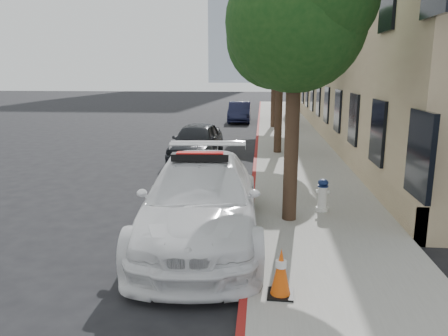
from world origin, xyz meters
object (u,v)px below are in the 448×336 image
(parked_car_mid, at_px, (197,141))
(fire_hydrant, at_px, (323,195))
(parked_car_far, at_px, (240,112))
(police_car, at_px, (201,200))
(traffic_cone, at_px, (281,273))

(parked_car_mid, bearing_deg, fire_hydrant, -55.85)
(parked_car_far, bearing_deg, police_car, -89.92)
(fire_hydrant, xyz_separation_m, traffic_cone, (-1.10, -3.98, -0.01))
(police_car, relative_size, fire_hydrant, 7.61)
(parked_car_mid, bearing_deg, parked_car_far, 88.68)
(parked_car_mid, distance_m, traffic_cone, 10.76)
(police_car, height_order, fire_hydrant, police_car)
(police_car, distance_m, parked_car_mid, 8.09)
(parked_car_mid, xyz_separation_m, traffic_cone, (2.76, -10.40, -0.19))
(parked_car_far, relative_size, fire_hydrant, 5.32)
(parked_car_far, relative_size, traffic_cone, 5.61)
(fire_hydrant, relative_size, traffic_cone, 1.06)
(police_car, xyz_separation_m, parked_car_mid, (-1.28, 7.99, -0.12))
(police_car, xyz_separation_m, parked_car_far, (-0.31, 20.52, -0.15))
(parked_car_far, bearing_deg, fire_hydrant, -82.09)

